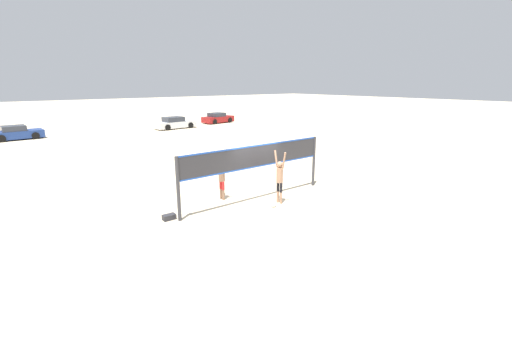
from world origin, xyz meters
The scene contains 9 objects.
ground_plane centered at (0.00, 0.00, 0.00)m, with size 200.00×200.00×0.00m, color beige.
volleyball_net centered at (0.00, 0.00, 1.73)m, with size 7.48×0.14×2.49m.
player_spiker centered at (0.59, -0.88, 1.21)m, with size 0.28×0.72×2.28m.
player_blocker centered at (-1.10, 1.04, 1.11)m, with size 0.28×0.70×2.11m.
volleyball centered at (0.06, -1.12, 0.11)m, with size 0.22×0.22×0.22m.
gear_bag centered at (-3.96, 0.33, 0.10)m, with size 0.48×0.28×0.21m.
parked_car_near centered at (14.36, 26.09, 0.59)m, with size 4.32×2.35×1.29m.
parked_car_mid centered at (7.73, 24.46, 0.59)m, with size 4.72×2.11×1.31m.
parked_car_far centered at (-6.88, 26.37, 0.58)m, with size 4.21×2.18×1.28m.
Camera 1 is at (-8.88, -11.26, 5.10)m, focal length 24.00 mm.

